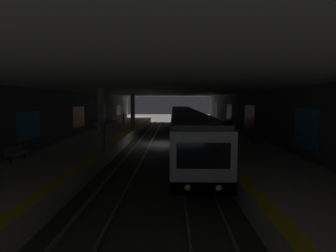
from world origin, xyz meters
name	(u,v)px	position (x,y,z in m)	size (l,w,h in m)	color
ground_plane	(164,144)	(0.00, 0.00, 0.00)	(120.00, 120.00, 0.00)	#42423F
track_left	(185,144)	(0.00, -2.20, 0.08)	(60.00, 1.53, 0.16)	gray
track_right	(144,143)	(0.00, 2.20, 0.08)	(60.00, 1.53, 0.16)	gray
platform_left	(225,140)	(0.00, -6.55, 0.53)	(60.00, 5.30, 1.06)	beige
platform_right	(104,139)	(0.00, 6.55, 0.53)	(60.00, 5.30, 1.06)	beige
wall_left	(253,118)	(0.05, -9.45, 2.80)	(60.00, 0.56, 5.60)	#56565B
wall_right	(76,118)	(0.05, 9.45, 2.80)	(60.00, 0.56, 5.60)	#56565B
ceiling_slab	(164,90)	(0.00, 0.00, 5.80)	(60.00, 19.40, 0.40)	beige
pillar_near	(101,119)	(-8.57, 4.35, 3.33)	(0.56, 0.56, 4.55)	gray
pillar_far	(133,111)	(6.26, 4.35, 3.33)	(0.56, 0.56, 4.55)	gray
metro_train	(184,124)	(1.33, -2.20, 2.02)	(36.03, 2.83, 3.49)	#B7BCC6
bench_left_near	(222,121)	(12.08, -8.53, 1.57)	(1.70, 0.47, 0.86)	#262628
bench_left_mid	(219,119)	(15.05, -8.53, 1.57)	(1.70, 0.47, 0.86)	#262628
bench_right_near	(16,152)	(-12.11, 8.53, 1.57)	(1.70, 0.47, 0.86)	#262628
bench_right_mid	(97,125)	(4.49, 8.53, 1.57)	(1.70, 0.47, 0.86)	#262628
bench_right_far	(115,120)	(14.05, 8.53, 1.57)	(1.70, 0.47, 0.86)	#262628
person_waiting_near	(123,117)	(13.80, 7.06, 2.01)	(0.60, 0.24, 1.75)	black
person_walking_mid	(234,131)	(-4.34, -6.43, 1.97)	(0.60, 0.23, 1.69)	black
person_standing_far	(231,124)	(2.70, -7.75, 1.93)	(0.60, 0.22, 1.62)	#454545
suitcase_rolling	(216,129)	(2.78, -5.99, 1.36)	(0.35, 0.21, 0.93)	maroon
backpack_on_floor	(234,146)	(-7.86, -5.56, 1.25)	(0.30, 0.20, 0.40)	black
trash_bin	(254,139)	(-5.74, -7.80, 1.48)	(0.44, 0.44, 0.85)	#595B5E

